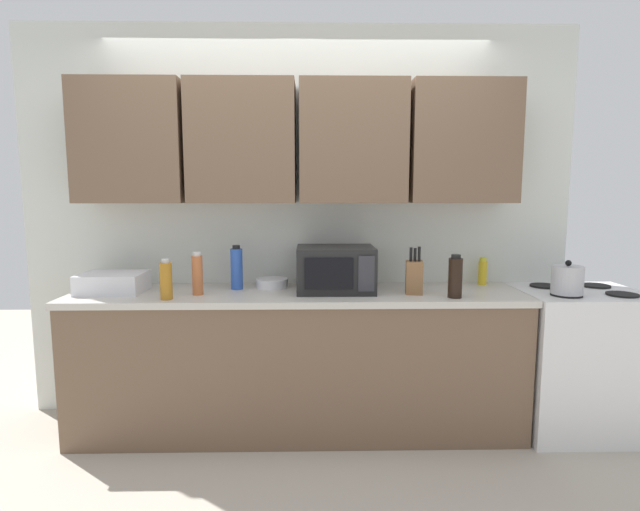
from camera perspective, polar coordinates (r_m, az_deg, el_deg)
The scene contains 14 objects.
ground_plane at distance 2.78m, azimuth -2.88°, elevation -25.76°, with size 8.00×8.00×0.00m, color #B2A899.
wall_back_with_cabinets at distance 3.26m, azimuth -2.55°, elevation 8.47°, with size 3.67×0.38×2.60m.
counter_run at distance 3.21m, azimuth -2.54°, elevation -12.06°, with size 2.80×0.63×0.90m.
stove_range at distance 3.62m, azimuth 27.61°, elevation -10.64°, with size 0.76×0.64×0.91m.
kettle at distance 3.29m, azimuth 26.74°, elevation -2.53°, with size 0.18×0.18×0.20m.
microwave at distance 3.08m, azimuth 1.82°, elevation -1.57°, with size 0.48×0.37×0.28m.
dish_rack at distance 3.31m, azimuth -22.86°, elevation -2.91°, with size 0.38×0.30×0.12m, color silver.
knife_block at distance 3.06m, azimuth 10.86°, elevation -2.41°, with size 0.12×0.13×0.29m.
bottle_soy_dark at distance 2.99m, azimuth 15.40°, elevation -2.44°, with size 0.08×0.08×0.26m.
bottle_blue_cleaner at distance 3.18m, azimuth -9.63°, elevation -1.48°, with size 0.08×0.08×0.28m.
bottle_yellow_mustard at distance 3.47m, azimuth 18.32°, elevation -1.79°, with size 0.06×0.06×0.18m.
bottle_spice_jar at distance 3.06m, azimuth -14.02°, elevation -2.12°, with size 0.06×0.06×0.26m.
bottle_amber_vinegar at distance 2.97m, azimuth -17.42°, elevation -2.77°, with size 0.07×0.07×0.24m.
bowl_ceramic_small at distance 3.23m, azimuth -5.56°, elevation -3.18°, with size 0.21×0.21×0.06m, color silver.
Camera 1 is at (0.08, -3.33, 1.52)m, focal length 27.62 mm.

